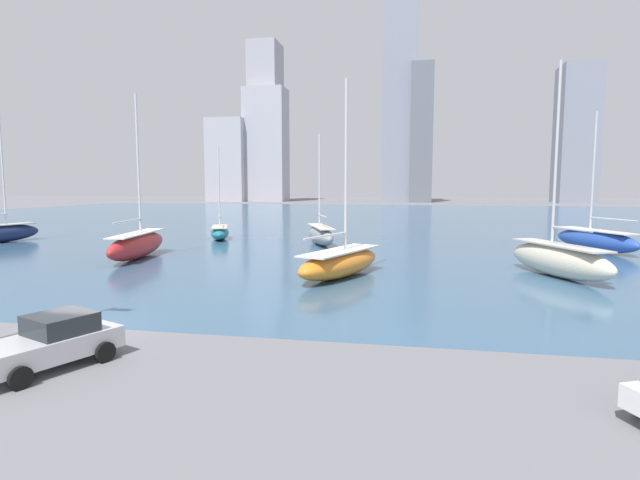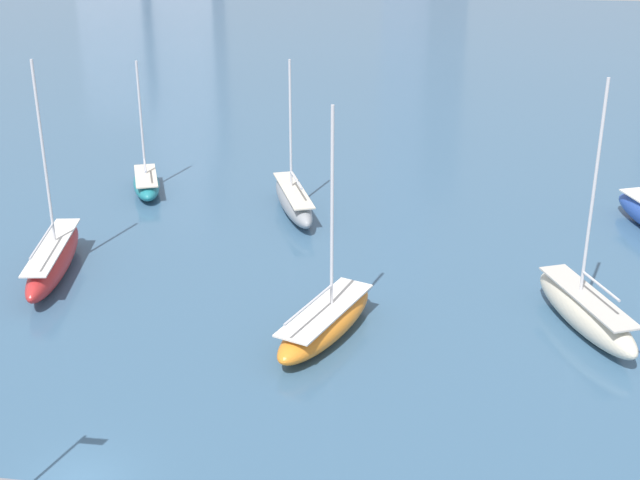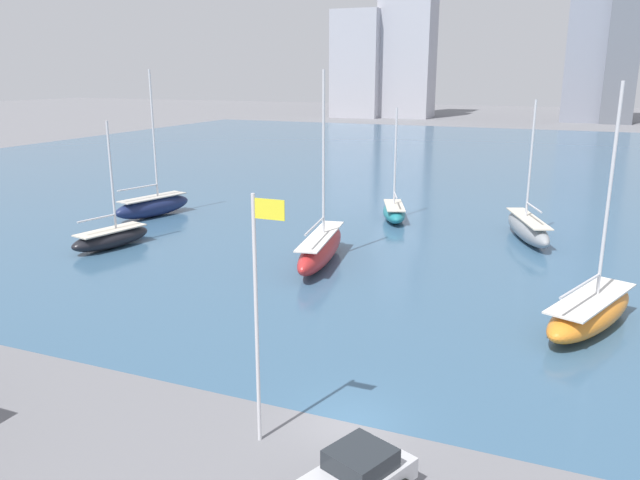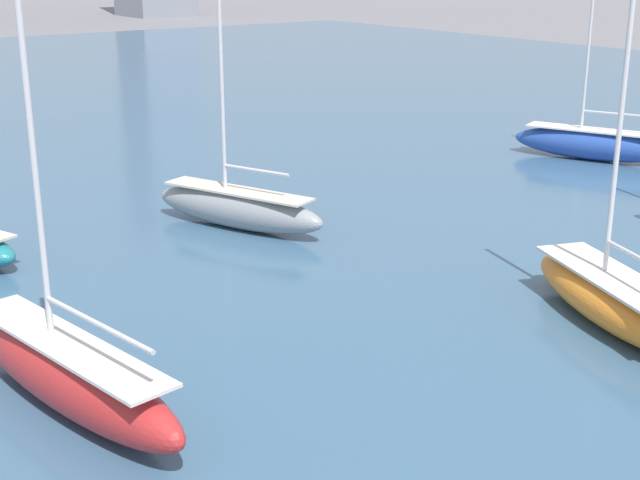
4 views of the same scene
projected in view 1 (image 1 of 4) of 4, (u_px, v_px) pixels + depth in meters
The scene contains 11 objects.
ground_plane at pixel (91, 328), 21.09m from camera, with size 500.00×500.00×0.00m, color slate.
harbor_water at pixel (339, 219), 89.43m from camera, with size 180.00×140.00×0.00m.
distant_city_skyline at pixel (351, 132), 186.85m from camera, with size 138.73×23.81×72.78m.
sailboat_red at pixel (137, 244), 41.23m from camera, with size 3.60×10.90×13.47m.
sailboat_teal at pixel (220, 232), 55.84m from camera, with size 4.15×6.86×10.23m.
sailboat_gray at pixel (321, 234), 50.99m from camera, with size 5.19×9.62×11.21m.
sailboat_cream at pixel (558, 259), 32.81m from camera, with size 5.66×9.72×14.03m.
sailboat_navy at pixel (1, 232), 52.78m from camera, with size 4.21×8.60×13.54m.
sailboat_blue at pixel (595, 240), 45.71m from camera, with size 5.66×10.09×12.67m.
sailboat_orange at pixel (340, 262), 32.76m from camera, with size 5.66×9.64×12.88m.
parked_pickup_silver at pixel (50, 342), 16.43m from camera, with size 3.56×4.88×1.72m.
Camera 1 is at (13.41, -18.37, 5.98)m, focal length 28.00 mm.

